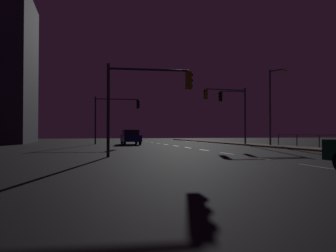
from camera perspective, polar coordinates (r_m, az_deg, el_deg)
The scene contains 10 objects.
ground_plane at distance 20.88m, azimuth 9.47°, elevation -4.57°, with size 112.00×112.00×0.00m, color black.
sidewalk_right at distance 25.02m, azimuth 26.32°, elevation -3.74°, with size 2.31×77.00×0.14m, color gray.
lane_markings_center at distance 24.14m, azimuth 6.21°, elevation -4.11°, with size 0.14×50.00×0.01m.
lane_edge_line at distance 28.28m, azimuth 17.59°, elevation -3.63°, with size 0.14×53.00×0.01m.
car_oncoming at distance 36.26m, azimuth -6.40°, elevation -1.83°, with size 1.82×4.40×1.57m.
traffic_light_mid_left at distance 33.82m, azimuth 10.13°, elevation 3.78°, with size 4.58×0.40×5.66m.
traffic_light_near_left at distance 17.68m, azimuth -3.40°, elevation 5.98°, with size 4.56×0.57×4.83m.
traffic_light_mid_right at distance 34.23m, azimuth 11.18°, elevation 3.40°, with size 2.84×0.63×5.52m.
traffic_light_far_left at distance 36.78m, azimuth -8.92°, elevation 2.66°, with size 4.87×0.77×5.16m.
street_lamp_median at distance 31.88m, azimuth 17.45°, elevation 4.38°, with size 1.03×1.61×6.90m.
Camera 1 is at (-8.15, -1.68, 1.25)m, focal length 35.74 mm.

